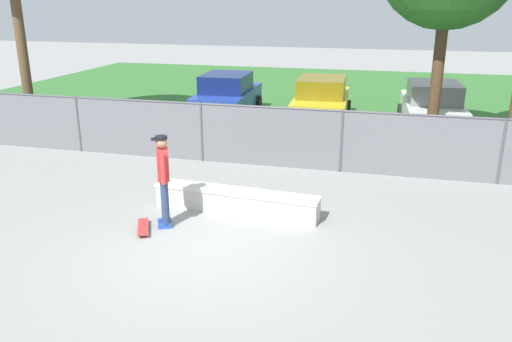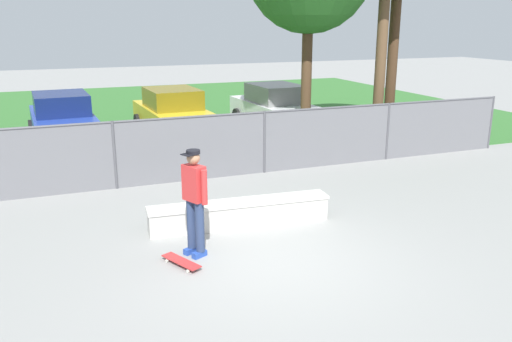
{
  "view_description": "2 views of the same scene",
  "coord_description": "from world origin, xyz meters",
  "px_view_note": "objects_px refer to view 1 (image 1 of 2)",
  "views": [
    {
      "loc": [
        3.0,
        -8.04,
        4.3
      ],
      "look_at": [
        0.52,
        1.55,
        1.0
      ],
      "focal_mm": 36.49,
      "sensor_mm": 36.0,
      "label": 1
    },
    {
      "loc": [
        -3.15,
        -7.4,
        3.85
      ],
      "look_at": [
        0.11,
        0.97,
        1.28
      ],
      "focal_mm": 36.93,
      "sensor_mm": 36.0,
      "label": 2
    }
  ],
  "objects_px": {
    "concrete_ledge": "(236,201)",
    "skateboard": "(143,227)",
    "skateboarder": "(163,177)",
    "car_yellow": "(321,100)",
    "car_blue": "(227,95)",
    "car_white": "(432,106)"
  },
  "relations": [
    {
      "from": "skateboard",
      "to": "car_blue",
      "type": "xyz_separation_m",
      "value": [
        -1.44,
        10.03,
        0.77
      ]
    },
    {
      "from": "concrete_ledge",
      "to": "skateboard",
      "type": "relative_size",
      "value": 4.44
    },
    {
      "from": "car_blue",
      "to": "car_yellow",
      "type": "relative_size",
      "value": 1.0
    },
    {
      "from": "car_white",
      "to": "car_blue",
      "type": "bearing_deg",
      "value": 178.04
    },
    {
      "from": "concrete_ledge",
      "to": "skateboard",
      "type": "bearing_deg",
      "value": -138.51
    },
    {
      "from": "skateboarder",
      "to": "car_yellow",
      "type": "height_order",
      "value": "skateboarder"
    },
    {
      "from": "car_blue",
      "to": "car_white",
      "type": "relative_size",
      "value": 1.0
    },
    {
      "from": "car_blue",
      "to": "car_white",
      "type": "xyz_separation_m",
      "value": [
        7.29,
        -0.25,
        0.0
      ]
    },
    {
      "from": "car_blue",
      "to": "skateboard",
      "type": "bearing_deg",
      "value": -81.81
    },
    {
      "from": "skateboarder",
      "to": "car_blue",
      "type": "xyz_separation_m",
      "value": [
        -1.78,
        9.71,
        -0.19
      ]
    },
    {
      "from": "car_blue",
      "to": "car_white",
      "type": "distance_m",
      "value": 7.29
    },
    {
      "from": "skateboarder",
      "to": "skateboard",
      "type": "bearing_deg",
      "value": -136.56
    },
    {
      "from": "skateboarder",
      "to": "car_yellow",
      "type": "bearing_deg",
      "value": 79.62
    },
    {
      "from": "car_yellow",
      "to": "skateboard",
      "type": "bearing_deg",
      "value": -101.95
    },
    {
      "from": "skateboard",
      "to": "car_blue",
      "type": "bearing_deg",
      "value": 98.19
    },
    {
      "from": "car_white",
      "to": "concrete_ledge",
      "type": "bearing_deg",
      "value": -117.23
    },
    {
      "from": "skateboard",
      "to": "car_yellow",
      "type": "xyz_separation_m",
      "value": [
        2.1,
        9.92,
        0.77
      ]
    },
    {
      "from": "concrete_ledge",
      "to": "car_white",
      "type": "distance_m",
      "value": 9.54
    },
    {
      "from": "skateboard",
      "to": "car_yellow",
      "type": "relative_size",
      "value": 0.19
    },
    {
      "from": "car_yellow",
      "to": "car_white",
      "type": "distance_m",
      "value": 3.75
    },
    {
      "from": "skateboard",
      "to": "car_white",
      "type": "height_order",
      "value": "car_white"
    },
    {
      "from": "car_yellow",
      "to": "car_white",
      "type": "bearing_deg",
      "value": -2.07
    }
  ]
}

